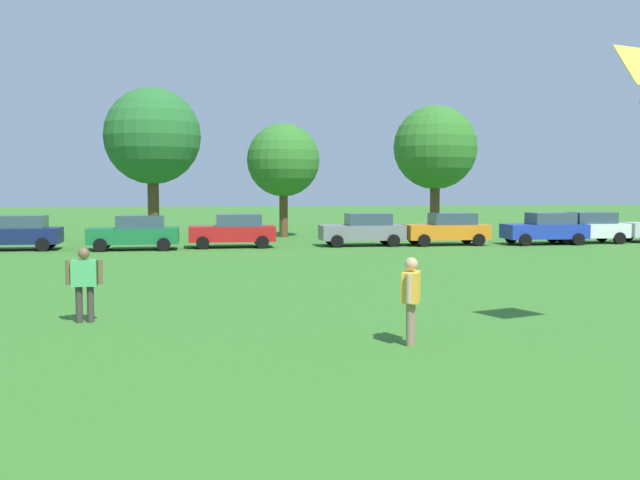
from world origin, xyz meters
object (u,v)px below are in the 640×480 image
at_px(adult_bystander, 411,293).
at_px(tree_far_right, 435,148).
at_px(parked_car_red_3, 234,231).
at_px(parked_car_gray_4, 363,229).
at_px(tree_left, 152,137).
at_px(parked_car_green_2, 135,232).
at_px(parked_car_white_7, 587,227).
at_px(bystander_near_trees, 84,278).
at_px(parked_car_blue_6, 546,228).
at_px(parked_car_orange_5, 448,229).
at_px(parked_car_navy_1, 16,233).
at_px(tree_right, 283,160).

distance_m(adult_bystander, tree_far_right, 32.85).
bearing_deg(parked_car_red_3, parked_car_gray_4, 179.59).
height_order(tree_left, tree_far_right, tree_left).
bearing_deg(adult_bystander, parked_car_gray_4, -167.63).
distance_m(parked_car_green_2, parked_car_red_3, 4.83).
height_order(parked_car_green_2, parked_car_red_3, same).
xyz_separation_m(parked_car_white_7, tree_far_right, (-6.26, 7.21, 4.57)).
height_order(parked_car_white_7, tree_left, tree_left).
relative_size(parked_car_green_2, parked_car_white_7, 1.00).
relative_size(parked_car_green_2, parked_car_red_3, 1.00).
distance_m(bystander_near_trees, parked_car_blue_6, 28.66).
relative_size(parked_car_orange_5, tree_left, 0.48).
bearing_deg(parked_car_white_7, parked_car_navy_1, -0.56).
xyz_separation_m(parked_car_orange_5, tree_right, (-7.81, 7.45, 3.75)).
height_order(parked_car_red_3, parked_car_white_7, same).
bearing_deg(parked_car_gray_4, tree_left, -35.20).
bearing_deg(tree_far_right, adult_bystander, -108.45).
height_order(parked_car_orange_5, tree_far_right, tree_far_right).
bearing_deg(adult_bystander, bystander_near_trees, -95.16).
relative_size(tree_left, tree_far_right, 1.11).
height_order(parked_car_red_3, parked_car_gray_4, same).
xyz_separation_m(adult_bystander, parked_car_gray_4, (4.26, 23.88, -0.18)).
xyz_separation_m(adult_bystander, parked_car_blue_6, (14.01, 23.29, -0.18)).
bearing_deg(parked_car_orange_5, adult_bystander, 69.77).
height_order(adult_bystander, tree_right, tree_right).
distance_m(parked_car_navy_1, parked_car_orange_5, 21.58).
relative_size(parked_car_red_3, parked_car_orange_5, 1.00).
distance_m(bystander_near_trees, parked_car_navy_1, 21.32).
distance_m(bystander_near_trees, parked_car_gray_4, 23.13).
bearing_deg(parked_car_blue_6, parked_car_navy_1, -1.43).
height_order(parked_car_green_2, parked_car_orange_5, same).
bearing_deg(tree_right, parked_car_blue_6, -30.82).
distance_m(bystander_near_trees, tree_left, 28.58).
xyz_separation_m(tree_left, tree_right, (7.72, -0.58, -1.39)).
xyz_separation_m(adult_bystander, parked_car_orange_5, (8.72, 23.66, -0.18)).
relative_size(parked_car_white_7, tree_far_right, 0.54).
relative_size(adult_bystander, parked_car_navy_1, 0.41).
height_order(parked_car_navy_1, parked_car_gray_4, same).
bearing_deg(parked_car_green_2, adult_bystander, 107.22).
xyz_separation_m(adult_bystander, tree_far_right, (10.30, 30.88, 4.38)).
height_order(adult_bystander, tree_left, tree_left).
height_order(adult_bystander, tree_far_right, tree_far_right).
bearing_deg(tree_right, tree_far_right, -1.39).
distance_m(parked_car_green_2, parked_car_white_7, 23.77).
relative_size(parked_car_blue_6, tree_left, 0.48).
relative_size(parked_car_navy_1, parked_car_gray_4, 1.00).
xyz_separation_m(adult_bystander, parked_car_green_2, (-7.20, 23.22, -0.18)).
xyz_separation_m(adult_bystander, tree_left, (-6.81, 31.69, 4.96)).
height_order(adult_bystander, bystander_near_trees, adult_bystander).
distance_m(parked_car_orange_5, parked_car_blue_6, 5.31).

